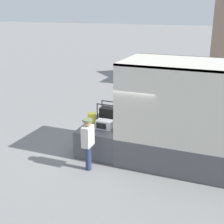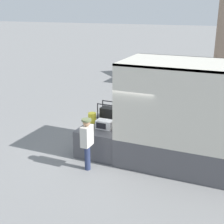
# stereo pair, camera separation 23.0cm
# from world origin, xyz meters

# --- Properties ---
(ground_plane) EXTENTS (160.00, 160.00, 0.00)m
(ground_plane) POSITION_xyz_m (0.00, 0.00, 0.00)
(ground_plane) COLOR gray
(tailgate_deck) EXTENTS (1.44, 2.18, 0.93)m
(tailgate_deck) POSITION_xyz_m (-0.72, 0.00, 0.47)
(tailgate_deck) COLOR #4C4C51
(tailgate_deck) RESTS_ON ground
(microwave) EXTENTS (0.54, 0.35, 0.29)m
(microwave) POSITION_xyz_m (-0.61, -0.39, 1.08)
(microwave) COLOR white
(microwave) RESTS_ON tailgate_deck
(portable_generator) EXTENTS (0.74, 0.46, 0.65)m
(portable_generator) POSITION_xyz_m (-0.78, 0.44, 1.17)
(portable_generator) COLOR black
(portable_generator) RESTS_ON tailgate_deck
(orange_bucket) EXTENTS (0.29, 0.29, 0.35)m
(orange_bucket) POSITION_xyz_m (-1.25, -0.02, 1.10)
(orange_bucket) COLOR yellow
(orange_bucket) RESTS_ON tailgate_deck
(worker_person) EXTENTS (0.30, 0.44, 1.66)m
(worker_person) POSITION_xyz_m (-0.64, -1.59, 1.01)
(worker_person) COLOR navy
(worker_person) RESTS_ON ground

